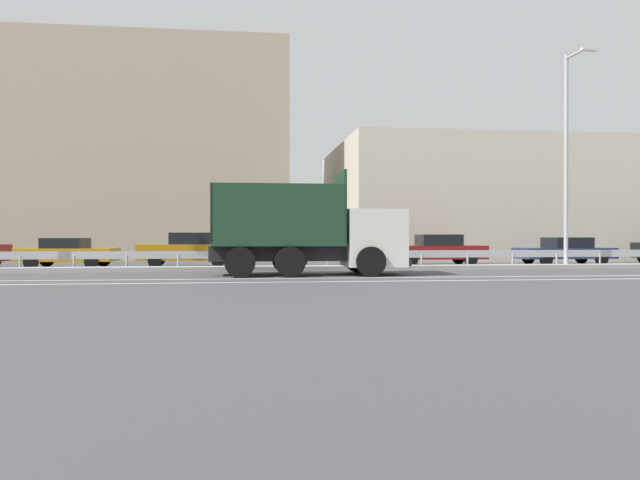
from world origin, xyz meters
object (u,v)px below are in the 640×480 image
object	(u,v)px
parked_car_2	(68,252)
parked_car_6	(565,251)
parked_car_3	(188,250)
parked_car_5	(436,250)
dump_truck	(330,240)
median_road_sign	(400,238)
parked_car_4	(328,249)
street_lamp_1	(568,151)

from	to	relation	value
parked_car_2	parked_car_6	distance (m)	23.39
parked_car_2	parked_car_3	distance (m)	5.20
parked_car_5	dump_truck	bearing A→B (deg)	137.65
median_road_sign	parked_car_3	xyz separation A→B (m)	(-9.00, 3.71, -0.53)
parked_car_6	parked_car_3	bearing A→B (deg)	85.60
parked_car_5	parked_car_6	xyz separation A→B (m)	(6.45, -0.25, -0.06)
dump_truck	parked_car_3	xyz separation A→B (m)	(-5.58, 6.78, -0.49)
dump_truck	median_road_sign	distance (m)	4.59
parked_car_2	parked_car_6	xyz separation A→B (m)	(23.39, 0.16, 0.00)
parked_car_5	parked_car_6	world-z (taller)	parked_car_5
median_road_sign	parked_car_5	xyz separation A→B (m)	(2.76, 3.74, -0.57)
dump_truck	parked_car_3	bearing A→B (deg)	-139.90
dump_truck	parked_car_3	world-z (taller)	dump_truck
parked_car_5	parked_car_4	bearing A→B (deg)	95.45
street_lamp_1	parked_car_4	xyz separation A→B (m)	(-9.95, 3.26, -4.26)
parked_car_5	parked_car_6	size ratio (longest dim) A/B	0.96
median_road_sign	street_lamp_1	bearing A→B (deg)	-0.39
dump_truck	street_lamp_1	distance (m)	11.83
dump_truck	parked_car_3	size ratio (longest dim) A/B	1.56
parked_car_3	dump_truck	bearing A→B (deg)	-142.32
dump_truck	parked_car_4	distance (m)	6.36
street_lamp_1	parked_car_5	bearing A→B (deg)	140.64
street_lamp_1	parked_car_2	size ratio (longest dim) A/B	2.20
street_lamp_1	parked_car_6	world-z (taller)	street_lamp_1
street_lamp_1	dump_truck	bearing A→B (deg)	-164.35
parked_car_3	parked_car_4	distance (m)	6.44
median_road_sign	parked_car_3	size ratio (longest dim) A/B	0.54
street_lamp_1	parked_car_6	distance (m)	5.92
parked_car_5	parked_car_2	bearing A→B (deg)	91.22
parked_car_4	parked_car_5	distance (m)	5.36
dump_truck	parked_car_5	bearing A→B (deg)	138.47
street_lamp_1	parked_car_3	world-z (taller)	street_lamp_1
parked_car_4	parked_car_5	bearing A→B (deg)	-80.73
street_lamp_1	parked_car_2	world-z (taller)	street_lamp_1
parked_car_2	parked_car_3	size ratio (longest dim) A/B	0.94
parked_car_2	parked_car_4	bearing A→B (deg)	93.01
median_road_sign	parked_car_2	world-z (taller)	median_road_sign
street_lamp_1	parked_car_5	distance (m)	7.37
dump_truck	parked_car_6	world-z (taller)	dump_truck
median_road_sign	parked_car_3	bearing A→B (deg)	157.60
median_road_sign	parked_car_5	bearing A→B (deg)	53.60
median_road_sign	parked_car_6	xyz separation A→B (m)	(9.21, 3.49, -0.63)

